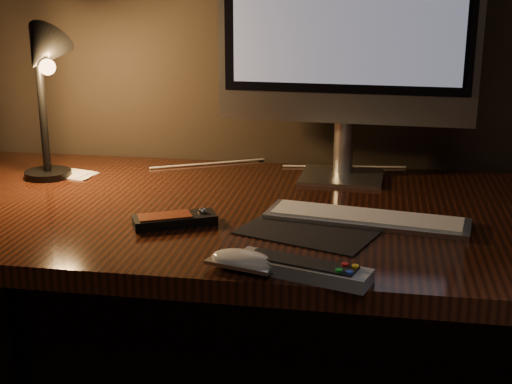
% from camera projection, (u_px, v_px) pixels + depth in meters
% --- Properties ---
extents(desk, '(1.60, 0.75, 0.75)m').
position_uv_depth(desk, '(246.00, 253.00, 1.57)').
color(desk, '#33160B').
rests_on(desk, ground).
extents(monitor, '(0.58, 0.18, 0.61)m').
position_uv_depth(monitor, '(347.00, 21.00, 1.57)').
color(monitor, silver).
rests_on(monitor, desk).
extents(keyboard, '(0.40, 0.17, 0.01)m').
position_uv_depth(keyboard, '(366.00, 218.00, 1.37)').
color(keyboard, silver).
rests_on(keyboard, desk).
extents(mousepad, '(0.29, 0.26, 0.00)m').
position_uv_depth(mousepad, '(312.00, 229.00, 1.33)').
color(mousepad, black).
rests_on(mousepad, desk).
extents(mouse, '(0.12, 0.09, 0.02)m').
position_uv_depth(mouse, '(243.00, 263.00, 1.15)').
color(mouse, white).
rests_on(mouse, desk).
extents(media_remote, '(0.17, 0.12, 0.03)m').
position_uv_depth(media_remote, '(175.00, 219.00, 1.35)').
color(media_remote, black).
rests_on(media_remote, desk).
extents(tv_remote, '(0.23, 0.12, 0.03)m').
position_uv_depth(tv_remote, '(302.00, 268.00, 1.12)').
color(tv_remote, gray).
rests_on(tv_remote, desk).
extents(papers, '(0.12, 0.09, 0.01)m').
position_uv_depth(papers, '(71.00, 174.00, 1.70)').
color(papers, white).
rests_on(papers, desk).
extents(desk_lamp, '(0.17, 0.19, 0.37)m').
position_uv_depth(desk_lamp, '(43.00, 74.00, 1.58)').
color(desk_lamp, black).
rests_on(desk_lamp, desk).
extents(cable, '(0.61, 0.17, 0.01)m').
position_uv_depth(cable, '(278.00, 166.00, 1.78)').
color(cable, white).
rests_on(cable, desk).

